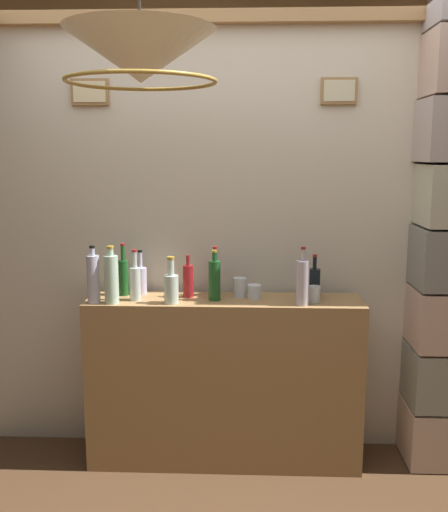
% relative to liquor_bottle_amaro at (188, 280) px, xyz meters
% --- Properties ---
extents(panelled_rear_partition, '(3.44, 0.15, 2.76)m').
position_rel_liquor_bottle_amaro_xyz_m(panelled_rear_partition, '(0.20, 0.20, 0.40)').
color(panelled_rear_partition, beige).
rests_on(panelled_rear_partition, ground).
extents(bar_shelf_unit, '(1.52, 0.34, 0.95)m').
position_rel_liquor_bottle_amaro_xyz_m(bar_shelf_unit, '(0.20, -0.04, -0.57)').
color(bar_shelf_unit, '#9E7547').
rests_on(bar_shelf_unit, ground).
extents(liquor_bottle_amaro, '(0.06, 0.06, 0.24)m').
position_rel_liquor_bottle_amaro_xyz_m(liquor_bottle_amaro, '(0.00, 0.00, 0.00)').
color(liquor_bottle_amaro, maroon).
rests_on(liquor_bottle_amaro, bar_shelf_unit).
extents(liquor_bottle_whiskey, '(0.08, 0.08, 0.31)m').
position_rel_liquor_bottle_amaro_xyz_m(liquor_bottle_whiskey, '(-0.39, -0.16, 0.04)').
color(liquor_bottle_whiskey, '#B6D9BD').
rests_on(liquor_bottle_whiskey, bar_shelf_unit).
extents(liquor_bottle_port, '(0.06, 0.06, 0.24)m').
position_rel_liquor_bottle_amaro_xyz_m(liquor_bottle_port, '(0.70, 0.01, -0.01)').
color(liquor_bottle_port, black).
rests_on(liquor_bottle_port, bar_shelf_unit).
extents(liquor_bottle_rye, '(0.08, 0.08, 0.25)m').
position_rel_liquor_bottle_amaro_xyz_m(liquor_bottle_rye, '(-0.08, -0.14, -0.00)').
color(liquor_bottle_rye, silver).
rests_on(liquor_bottle_rye, bar_shelf_unit).
extents(liquor_bottle_brandy, '(0.07, 0.07, 0.28)m').
position_rel_liquor_bottle_amaro_xyz_m(liquor_bottle_brandy, '(0.15, -0.07, 0.02)').
color(liquor_bottle_brandy, '#1B5221').
rests_on(liquor_bottle_brandy, bar_shelf_unit).
extents(liquor_bottle_sherry, '(0.07, 0.07, 0.31)m').
position_rel_liquor_bottle_amaro_xyz_m(liquor_bottle_sherry, '(0.62, -0.15, 0.03)').
color(liquor_bottle_sherry, silver).
rests_on(liquor_bottle_sherry, bar_shelf_unit).
extents(liquor_bottle_bourbon, '(0.07, 0.07, 0.25)m').
position_rel_liquor_bottle_amaro_xyz_m(liquor_bottle_bourbon, '(-0.28, 0.06, -0.01)').
color(liquor_bottle_bourbon, silver).
rests_on(liquor_bottle_bourbon, bar_shelf_unit).
extents(liquor_bottle_vodka, '(0.07, 0.07, 0.31)m').
position_rel_liquor_bottle_amaro_xyz_m(liquor_bottle_vodka, '(-0.49, -0.15, 0.04)').
color(liquor_bottle_vodka, silver).
rests_on(liquor_bottle_vodka, bar_shelf_unit).
extents(liquor_bottle_mezcal, '(0.06, 0.06, 0.28)m').
position_rel_liquor_bottle_amaro_xyz_m(liquor_bottle_mezcal, '(0.15, 0.05, 0.01)').
color(liquor_bottle_mezcal, black).
rests_on(liquor_bottle_mezcal, bar_shelf_unit).
extents(liquor_bottle_scotch, '(0.05, 0.05, 0.30)m').
position_rel_liquor_bottle_amaro_xyz_m(liquor_bottle_scotch, '(-0.37, 0.03, 0.02)').
color(liquor_bottle_scotch, '#1B5521').
rests_on(liquor_bottle_scotch, bar_shelf_unit).
extents(liquor_bottle_tequila, '(0.06, 0.06, 0.28)m').
position_rel_liquor_bottle_amaro_xyz_m(liquor_bottle_tequila, '(-0.28, -0.08, 0.01)').
color(liquor_bottle_tequila, silver).
rests_on(liquor_bottle_tequila, bar_shelf_unit).
extents(glass_tumbler_rocks, '(0.08, 0.08, 0.08)m').
position_rel_liquor_bottle_amaro_xyz_m(glass_tumbler_rocks, '(0.37, -0.02, -0.06)').
color(glass_tumbler_rocks, silver).
rests_on(glass_tumbler_rocks, bar_shelf_unit).
extents(glass_tumbler_highball, '(0.07, 0.07, 0.11)m').
position_rel_liquor_bottle_amaro_xyz_m(glass_tumbler_highball, '(0.29, 0.02, -0.04)').
color(glass_tumbler_highball, silver).
rests_on(glass_tumbler_highball, bar_shelf_unit).
extents(glass_tumbler_shot, '(0.07, 0.07, 0.09)m').
position_rel_liquor_bottle_amaro_xyz_m(glass_tumbler_shot, '(0.69, -0.08, -0.05)').
color(glass_tumbler_shot, silver).
rests_on(glass_tumbler_shot, bar_shelf_unit).
extents(pendant_lamp, '(0.61, 0.61, 0.52)m').
position_rel_liquor_bottle_amaro_xyz_m(pendant_lamp, '(-0.10, -0.78, 1.07)').
color(pendant_lamp, '#EFE5C6').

